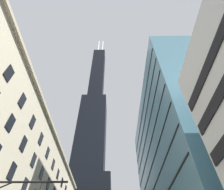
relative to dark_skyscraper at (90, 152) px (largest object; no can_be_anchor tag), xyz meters
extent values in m
cube|color=tan|center=(-0.23, -55.30, -28.09)|extent=(0.70, 61.80, 0.60)
cube|color=black|center=(-0.43, -67.20, -41.58)|extent=(0.14, 1.40, 2.20)
cube|color=black|center=(-0.43, -62.20, -41.58)|extent=(0.14, 1.40, 2.20)
cube|color=black|center=(-0.43, -72.20, -37.38)|extent=(0.14, 1.40, 2.20)
cube|color=black|center=(-0.43, -67.20, -37.38)|extent=(0.14, 1.40, 2.20)
cube|color=black|center=(-0.43, -62.20, -37.38)|extent=(0.14, 1.40, 2.20)
cube|color=black|center=(-0.43, -57.20, -37.38)|extent=(0.14, 1.40, 2.20)
cube|color=black|center=(-0.43, -52.20, -37.38)|extent=(0.14, 1.40, 2.20)
cube|color=black|center=(-0.43, -77.20, -33.18)|extent=(0.14, 1.40, 2.20)
cube|color=black|center=(-0.43, -72.20, -33.18)|extent=(0.14, 1.40, 2.20)
cube|color=black|center=(-0.43, -67.20, -33.18)|extent=(0.14, 1.40, 2.20)
cube|color=black|center=(-0.43, -62.20, -33.18)|extent=(0.14, 1.40, 2.20)
cube|color=black|center=(-0.43, -57.20, -33.18)|extent=(0.14, 1.40, 2.20)
cube|color=black|center=(-0.43, -52.20, -33.18)|extent=(0.14, 1.40, 2.20)
cube|color=black|center=(-0.43, -47.20, -33.18)|extent=(0.14, 1.40, 2.20)
cube|color=black|center=(-0.43, -42.20, -33.18)|extent=(0.14, 1.40, 2.20)
cube|color=black|center=(-0.43, -37.20, -33.18)|extent=(0.14, 1.40, 2.20)
cube|color=black|center=(0.00, 0.00, 11.08)|extent=(16.61, 16.61, 54.78)
cube|color=black|center=(0.00, 0.00, 72.71)|extent=(10.68, 10.68, 68.48)
cylinder|color=silver|center=(-2.14, 0.00, 121.46)|extent=(1.20, 1.20, 29.03)
cylinder|color=silver|center=(2.14, 0.00, 121.46)|extent=(1.20, 1.20, 29.03)
cube|color=black|center=(21.47, -82.19, -38.98)|extent=(0.16, 11.22, 1.10)
cube|color=teal|center=(28.59, -51.78, -33.52)|extent=(14.14, 42.50, 40.92)
cube|color=black|center=(21.48, -51.78, -37.98)|extent=(0.12, 41.50, 0.24)
cube|color=black|center=(21.48, -51.78, -33.98)|extent=(0.12, 41.50, 0.24)
cube|color=black|center=(21.48, -51.78, -29.98)|extent=(0.12, 41.50, 0.24)
cube|color=black|center=(21.48, -51.78, -25.98)|extent=(0.12, 41.50, 0.24)
cube|color=black|center=(21.48, -51.78, -21.98)|extent=(0.12, 41.50, 0.24)
cube|color=black|center=(21.48, -51.78, -17.98)|extent=(0.12, 41.50, 0.24)
cylinder|color=black|center=(6.90, -78.13, -47.30)|extent=(6.23, 0.14, 0.14)
cylinder|color=black|center=(7.10, -78.13, -47.60)|extent=(0.04, 0.04, 0.60)
cylinder|color=black|center=(8.25, -78.13, -47.60)|extent=(0.04, 0.04, 0.60)
camera|label=1|loc=(13.14, -90.74, -52.32)|focal=28.74mm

